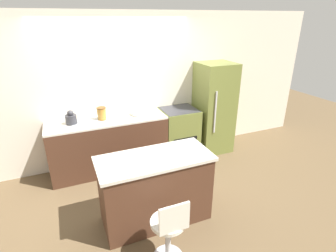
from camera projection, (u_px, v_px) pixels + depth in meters
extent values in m
plane|color=brown|center=(132.00, 173.00, 4.50)|extent=(14.00, 14.00, 0.00)
cube|color=silver|center=(119.00, 91.00, 4.54)|extent=(8.00, 0.06, 2.60)
cube|color=#4C2D1E|center=(110.00, 146.00, 4.49)|extent=(1.94, 0.58, 0.89)
cube|color=beige|center=(107.00, 121.00, 4.31)|extent=(1.94, 0.58, 0.03)
cube|color=#9EA3A8|center=(86.00, 123.00, 4.18)|extent=(0.44, 0.32, 0.01)
cube|color=#4C2D1E|center=(156.00, 190.00, 3.34)|extent=(1.35, 0.59, 0.88)
cube|color=beige|center=(155.00, 159.00, 3.16)|extent=(1.41, 0.63, 0.04)
cube|color=olive|center=(179.00, 133.00, 4.95)|extent=(0.66, 0.58, 0.92)
cube|color=black|center=(186.00, 146.00, 4.75)|extent=(0.46, 0.01, 0.32)
cube|color=#333338|center=(179.00, 109.00, 4.77)|extent=(0.62, 0.55, 0.01)
cube|color=olive|center=(214.00, 108.00, 5.04)|extent=(0.65, 0.63, 1.73)
cube|color=silver|center=(215.00, 113.00, 4.69)|extent=(0.02, 0.02, 0.78)
cylinder|color=#B7B7BC|center=(168.00, 241.00, 2.83)|extent=(0.06, 0.06, 0.49)
cylinder|color=silver|center=(168.00, 222.00, 2.73)|extent=(0.38, 0.38, 0.04)
cube|color=silver|center=(174.00, 219.00, 2.52)|extent=(0.32, 0.02, 0.32)
cylinder|color=#333338|center=(71.00, 119.00, 4.11)|extent=(0.18, 0.18, 0.14)
sphere|color=#333338|center=(70.00, 113.00, 4.07)|extent=(0.10, 0.10, 0.10)
cylinder|color=white|center=(139.00, 112.00, 4.53)|extent=(0.30, 0.30, 0.08)
cylinder|color=#B77F33|center=(102.00, 114.00, 4.27)|extent=(0.14, 0.14, 0.19)
cylinder|color=brown|center=(101.00, 108.00, 4.24)|extent=(0.15, 0.15, 0.02)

